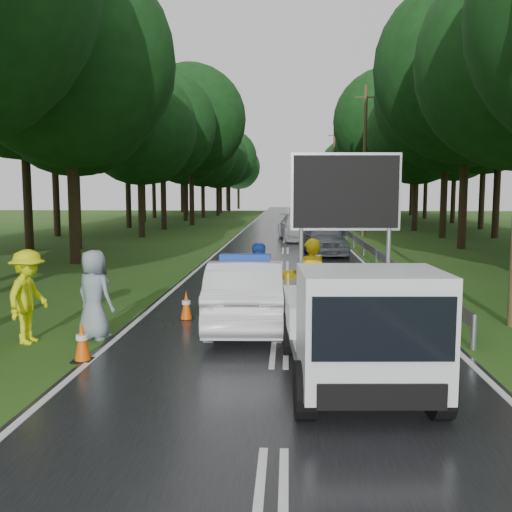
# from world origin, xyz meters

# --- Properties ---
(ground) EXTENTS (160.00, 160.00, 0.00)m
(ground) POSITION_xyz_m (0.00, 0.00, 0.00)
(ground) COLOR #1A4413
(ground) RESTS_ON ground
(road) EXTENTS (7.00, 140.00, 0.02)m
(road) POSITION_xyz_m (0.00, 30.00, 0.01)
(road) COLOR black
(road) RESTS_ON ground
(guardrail) EXTENTS (0.12, 60.06, 0.70)m
(guardrail) POSITION_xyz_m (3.70, 29.67, 0.55)
(guardrail) COLOR gray
(guardrail) RESTS_ON ground
(utility_pole_mid) EXTENTS (1.40, 0.24, 10.00)m
(utility_pole_mid) POSITION_xyz_m (5.20, 28.00, 5.06)
(utility_pole_mid) COLOR #4E3E24
(utility_pole_mid) RESTS_ON ground
(utility_pole_far) EXTENTS (1.40, 0.24, 10.00)m
(utility_pole_far) POSITION_xyz_m (5.20, 54.00, 5.06)
(utility_pole_far) COLOR #4E3E24
(utility_pole_far) RESTS_ON ground
(police_sedan) EXTENTS (1.79, 4.58, 1.64)m
(police_sedan) POSITION_xyz_m (-0.80, 1.57, 0.75)
(police_sedan) COLOR white
(police_sedan) RESTS_ON ground
(work_truck) EXTENTS (2.28, 4.66, 3.62)m
(work_truck) POSITION_xyz_m (1.19, -2.21, 0.98)
(work_truck) COLOR gray
(work_truck) RESTS_ON ground
(barrier) EXTENTS (2.27, 0.68, 0.97)m
(barrier) POSITION_xyz_m (0.80, 4.00, 0.73)
(barrier) COLOR #FDF40D
(barrier) RESTS_ON ground
(officer) EXTENTS (0.82, 0.65, 1.96)m
(officer) POSITION_xyz_m (0.67, 2.00, 0.98)
(officer) COLOR yellow
(officer) RESTS_ON ground
(civilian) EXTENTS (1.06, 0.95, 1.79)m
(civilian) POSITION_xyz_m (-0.50, 2.56, 0.90)
(civilian) COLOR #183DA2
(civilian) RESTS_ON ground
(bystander_left) EXTENTS (0.81, 1.28, 1.88)m
(bystander_left) POSITION_xyz_m (-5.00, 0.00, 0.94)
(bystander_left) COLOR #E3F10D
(bystander_left) RESTS_ON ground
(bystander_right) EXTENTS (1.07, 0.95, 1.84)m
(bystander_right) POSITION_xyz_m (-3.80, 0.39, 0.92)
(bystander_right) COLOR gray
(bystander_right) RESTS_ON ground
(queue_car_first) EXTENTS (2.31, 4.84, 1.60)m
(queue_car_first) POSITION_xyz_m (1.83, 16.27, 0.80)
(queue_car_first) COLOR #47494F
(queue_car_first) RESTS_ON ground
(queue_car_second) EXTENTS (2.94, 5.80, 1.61)m
(queue_car_second) POSITION_xyz_m (0.80, 24.42, 0.81)
(queue_car_second) COLOR #AEB1B6
(queue_car_second) RESTS_ON ground
(queue_car_third) EXTENTS (2.84, 5.99, 1.65)m
(queue_car_third) POSITION_xyz_m (2.60, 30.42, 0.83)
(queue_car_third) COLOR black
(queue_car_third) RESTS_ON ground
(queue_car_fourth) EXTENTS (1.85, 4.89, 1.59)m
(queue_car_fourth) POSITION_xyz_m (2.52, 36.64, 0.80)
(queue_car_fourth) COLOR #3B3F42
(queue_car_fourth) RESTS_ON ground
(cone_near_left) EXTENTS (0.35, 0.35, 0.74)m
(cone_near_left) POSITION_xyz_m (-3.50, -1.17, 0.36)
(cone_near_left) COLOR black
(cone_near_left) RESTS_ON ground
(cone_center) EXTENTS (0.31, 0.31, 0.66)m
(cone_center) POSITION_xyz_m (0.34, 0.00, 0.32)
(cone_center) COLOR black
(cone_center) RESTS_ON ground
(cone_far) EXTENTS (0.31, 0.31, 0.66)m
(cone_far) POSITION_xyz_m (1.33, 5.00, 0.32)
(cone_far) COLOR black
(cone_far) RESTS_ON ground
(cone_left_mid) EXTENTS (0.33, 0.33, 0.70)m
(cone_left_mid) POSITION_xyz_m (-2.24, 2.20, 0.34)
(cone_left_mid) COLOR black
(cone_left_mid) RESTS_ON ground
(cone_right) EXTENTS (0.35, 0.35, 0.75)m
(cone_right) POSITION_xyz_m (2.40, 4.50, 0.36)
(cone_right) COLOR black
(cone_right) RESTS_ON ground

